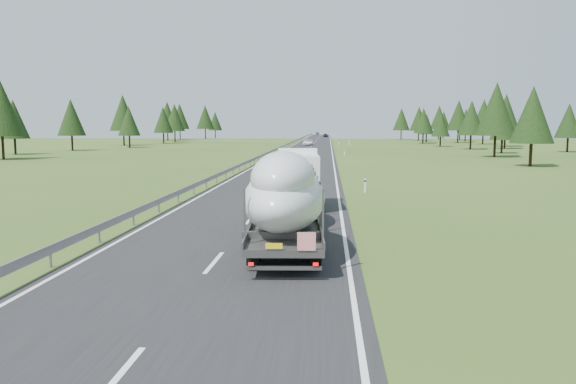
# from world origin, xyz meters

# --- Properties ---
(ground) EXTENTS (400.00, 400.00, 0.00)m
(ground) POSITION_xyz_m (0.00, 0.00, 0.00)
(ground) COLOR #334A18
(ground) RESTS_ON ground
(road_surface) EXTENTS (10.00, 400.00, 0.02)m
(road_surface) POSITION_xyz_m (0.00, 100.00, 0.01)
(road_surface) COLOR black
(road_surface) RESTS_ON ground
(guardrail) EXTENTS (0.10, 400.00, 0.76)m
(guardrail) POSITION_xyz_m (-5.30, 99.94, 0.60)
(guardrail) COLOR slate
(guardrail) RESTS_ON ground
(marker_posts) EXTENTS (0.13, 350.08, 1.00)m
(marker_posts) POSITION_xyz_m (6.50, 155.00, 0.54)
(marker_posts) COLOR silver
(marker_posts) RESTS_ON ground
(highway_sign) EXTENTS (0.08, 0.90, 2.60)m
(highway_sign) POSITION_xyz_m (7.20, 80.00, 1.81)
(highway_sign) COLOR slate
(highway_sign) RESTS_ON ground
(tree_line_right) EXTENTS (26.80, 245.73, 12.61)m
(tree_line_right) POSITION_xyz_m (39.22, 88.64, 6.94)
(tree_line_right) COLOR black
(tree_line_right) RESTS_ON ground
(tree_line_left) EXTENTS (14.06, 245.03, 12.48)m
(tree_line_left) POSITION_xyz_m (-44.25, 93.52, 7.32)
(tree_line_left) COLOR black
(tree_line_left) RESTS_ON ground
(boat_truck) EXTENTS (3.30, 18.04, 3.83)m
(boat_truck) POSITION_xyz_m (2.17, 14.59, 2.03)
(boat_truck) COLOR white
(boat_truck) RESTS_ON ground
(distant_van) EXTENTS (2.45, 5.12, 1.41)m
(distant_van) POSITION_xyz_m (-0.99, 126.99, 0.71)
(distant_van) COLOR white
(distant_van) RESTS_ON ground
(distant_car_dark) EXTENTS (2.00, 4.72, 1.59)m
(distant_car_dark) POSITION_xyz_m (2.78, 225.87, 0.80)
(distant_car_dark) COLOR black
(distant_car_dark) RESTS_ON ground
(distant_car_blue) EXTENTS (1.84, 4.31, 1.38)m
(distant_car_blue) POSITION_xyz_m (-1.96, 296.06, 0.69)
(distant_car_blue) COLOR #182044
(distant_car_blue) RESTS_ON ground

